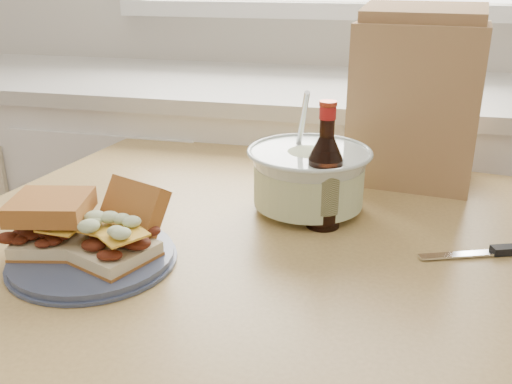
% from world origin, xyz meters
% --- Properties ---
extents(cabinet_run, '(2.50, 0.64, 0.94)m').
position_xyz_m(cabinet_run, '(-0.00, 1.70, 0.47)').
color(cabinet_run, white).
rests_on(cabinet_run, ground).
extents(dining_table, '(1.13, 1.13, 0.83)m').
position_xyz_m(dining_table, '(0.01, 0.89, 0.71)').
color(dining_table, tan).
rests_on(dining_table, ground).
extents(plate, '(0.25, 0.25, 0.02)m').
position_xyz_m(plate, '(-0.16, 0.75, 0.83)').
color(plate, '#3D4763').
rests_on(plate, dining_table).
extents(sandwich_left, '(0.13, 0.13, 0.08)m').
position_xyz_m(sandwich_left, '(-0.23, 0.75, 0.89)').
color(sandwich_left, beige).
rests_on(sandwich_left, plate).
extents(sandwich_right, '(0.15, 0.20, 0.10)m').
position_xyz_m(sandwich_right, '(-0.13, 0.76, 0.88)').
color(sandwich_right, beige).
rests_on(sandwich_right, plate).
extents(coleslaw_bowl, '(0.23, 0.23, 0.23)m').
position_xyz_m(coleslaw_bowl, '(0.13, 1.03, 0.89)').
color(coleslaw_bowl, silver).
rests_on(coleslaw_bowl, dining_table).
extents(beer_bottle, '(0.06, 0.06, 0.22)m').
position_xyz_m(beer_bottle, '(0.17, 0.96, 0.91)').
color(beer_bottle, black).
rests_on(beer_bottle, dining_table).
extents(knife, '(0.19, 0.09, 0.01)m').
position_xyz_m(knife, '(0.45, 0.92, 0.83)').
color(knife, silver).
rests_on(knife, dining_table).
extents(paper_bag, '(0.27, 0.19, 0.33)m').
position_xyz_m(paper_bag, '(0.31, 1.24, 0.99)').
color(paper_bag, '#A97C51').
rests_on(paper_bag, dining_table).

